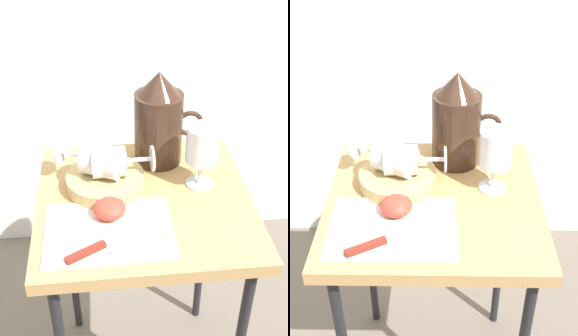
{
  "view_description": "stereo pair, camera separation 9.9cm",
  "coord_description": "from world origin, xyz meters",
  "views": [
    {
      "loc": [
        -0.09,
        -0.82,
        1.32
      ],
      "look_at": [
        0.0,
        0.0,
        0.76
      ],
      "focal_mm": 49.25,
      "sensor_mm": 36.0,
      "label": 1
    },
    {
      "loc": [
        0.01,
        -0.82,
        1.32
      ],
      "look_at": [
        0.0,
        0.0,
        0.76
      ],
      "focal_mm": 49.25,
      "sensor_mm": 36.0,
      "label": 2
    }
  ],
  "objects": [
    {
      "name": "linen_napkin",
      "position": [
        -0.08,
        -0.11,
        0.68
      ],
      "size": [
        0.27,
        0.2,
        0.0
      ],
      "primitive_type": "cube",
      "rotation": [
        0.0,
        0.0,
        0.01
      ],
      "color": "silver",
      "rests_on": "table"
    },
    {
      "name": "wine_glass_tipped_far",
      "position": [
        -0.07,
        0.05,
        0.75
      ],
      "size": [
        0.14,
        0.07,
        0.07
      ],
      "color": "silver",
      "rests_on": "basket_tray"
    },
    {
      "name": "apple_half_left",
      "position": [
        -0.08,
        -0.06,
        0.7
      ],
      "size": [
        0.07,
        0.07,
        0.04
      ],
      "primitive_type": "ellipsoid",
      "color": "#CC3D2D",
      "rests_on": "linen_napkin"
    },
    {
      "name": "wine_glass_tipped_near",
      "position": [
        -0.09,
        0.05,
        0.75
      ],
      "size": [
        0.17,
        0.13,
        0.07
      ],
      "color": "silver",
      "rests_on": "basket_tray"
    },
    {
      "name": "table",
      "position": [
        0.0,
        0.0,
        0.6
      ],
      "size": [
        0.48,
        0.47,
        0.68
      ],
      "color": "tan",
      "rests_on": "ground_plane"
    },
    {
      "name": "wine_glass_upright",
      "position": [
        0.13,
        0.04,
        0.78
      ],
      "size": [
        0.07,
        0.07,
        0.15
      ],
      "color": "silver",
      "rests_on": "table"
    },
    {
      "name": "knife",
      "position": [
        -0.1,
        -0.15,
        0.69
      ],
      "size": [
        0.21,
        0.13,
        0.01
      ],
      "color": "silver",
      "rests_on": "linen_napkin"
    },
    {
      "name": "basket_tray",
      "position": [
        -0.08,
        0.05,
        0.7
      ],
      "size": [
        0.18,
        0.18,
        0.03
      ],
      "primitive_type": "cylinder",
      "color": "tan",
      "rests_on": "table"
    },
    {
      "name": "pitcher",
      "position": [
        0.05,
        0.15,
        0.77
      ],
      "size": [
        0.17,
        0.12,
        0.24
      ],
      "color": "#382319",
      "rests_on": "table"
    }
  ]
}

